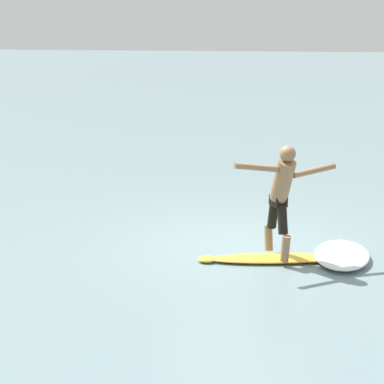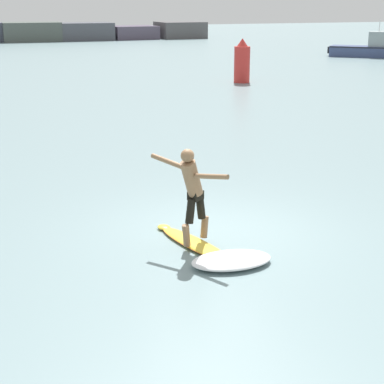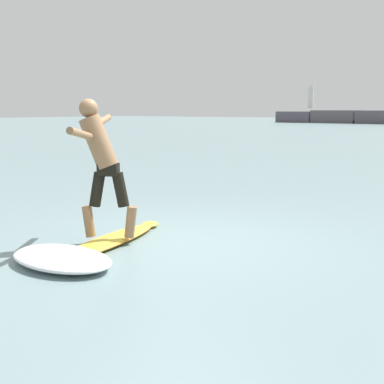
% 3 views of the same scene
% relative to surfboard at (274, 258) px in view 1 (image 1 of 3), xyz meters
% --- Properties ---
extents(ground_plane, '(200.00, 200.00, 0.00)m').
position_rel_surfboard_xyz_m(ground_plane, '(0.69, 0.66, -0.05)').
color(ground_plane, gray).
extents(surfboard, '(0.97, 2.36, 0.23)m').
position_rel_surfboard_xyz_m(surfboard, '(0.00, 0.00, 0.00)').
color(surfboard, yellow).
rests_on(surfboard, ground).
extents(surfer, '(1.02, 1.49, 1.82)m').
position_rel_surfboard_xyz_m(surfer, '(-0.08, -0.09, 1.13)').
color(surfer, '#8D6746').
rests_on(surfer, surfboard).
extents(wave_foam_at_tail, '(1.47, 0.93, 0.17)m').
position_rel_surfboard_xyz_m(wave_foam_at_tail, '(0.29, -1.06, 0.04)').
color(wave_foam_at_tail, white).
rests_on(wave_foam_at_tail, ground).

